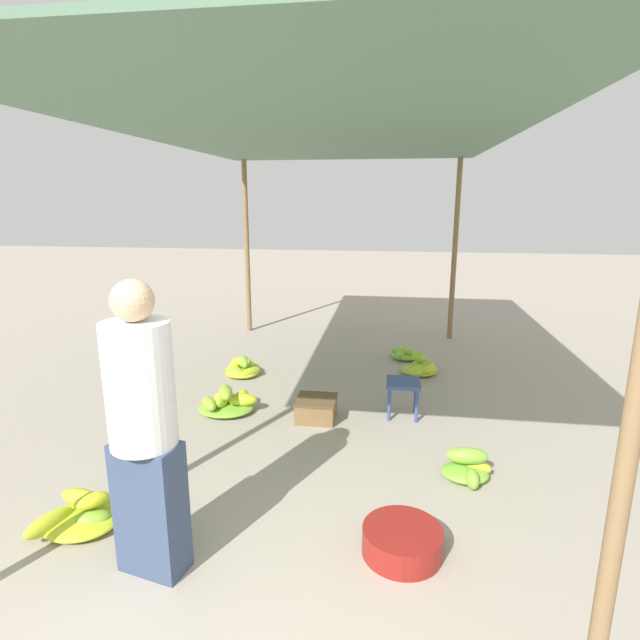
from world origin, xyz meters
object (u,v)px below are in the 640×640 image
Objects in this scene: stool at (403,388)px; crate_near at (316,409)px; vendor_foreground at (144,428)px; banana_pile_left_1 at (82,514)px; banana_pile_left_2 at (228,403)px; basin_black at (402,541)px; banana_pile_right_1 at (468,468)px; banana_pile_right_0 at (421,368)px; banana_pile_right_3 at (403,354)px; banana_pile_left_0 at (243,368)px.

crate_near is (-0.87, -0.20, -0.20)m from stool.
stool is (1.51, 2.43, -0.61)m from vendor_foreground.
banana_pile_left_1 is 1.99m from banana_pile_left_2.
vendor_foreground reaches higher than basin_black.
banana_pile_left_1 reaches higher than banana_pile_right_1.
stool is 2.10m from basin_black.
banana_pile_right_0 is at bearing 53.28° from crate_near.
banana_pile_left_2 reaches higher than banana_pile_right_3.
banana_pile_right_3 is 2.30m from crate_near.
banana_pile_left_0 is 3.04m from banana_pile_left_1.
stool is 0.85× the size of banana_pile_right_3.
banana_pile_right_1 is 1.20× the size of crate_near.
banana_pile_right_1 is at bearing -22.15° from banana_pile_left_2.
banana_pile_left_0 is 1.30× the size of crate_near.
stool is at bearing -24.70° from banana_pile_left_0.
vendor_foreground is 3.47m from banana_pile_left_0.
banana_pile_right_3 is 1.12× the size of crate_near.
banana_pile_right_1 is at bearing -83.79° from banana_pile_right_0.
banana_pile_left_1 is (-0.68, 0.30, -0.84)m from vendor_foreground.
stool is 0.60× the size of banana_pile_left_2.
stool is 0.58× the size of banana_pile_left_1.
banana_pile_right_0 is (2.44, 3.41, 0.01)m from banana_pile_left_1.
banana_pile_left_0 is at bearing 123.06° from basin_black.
stool is at bearing 5.42° from banana_pile_left_2.
banana_pile_left_0 is 1.58m from crate_near.
basin_black is at bearing 12.93° from vendor_foreground.
basin_black is 1.13× the size of banana_pile_right_3.
banana_pile_right_3 is at bearing 98.73° from banana_pile_right_1.
basin_black is 3.39m from banana_pile_right_0.
banana_pile_left_2 is at bearing 79.01° from banana_pile_left_1.
banana_pile_right_1 is (2.70, 1.01, 0.00)m from banana_pile_left_1.
banana_pile_left_1 is at bearing -159.56° from banana_pile_right_1.
banana_pile_right_0 is (2.23, 0.37, -0.01)m from banana_pile_left_0.
banana_pile_left_1 is at bearing -125.58° from banana_pile_right_0.
stool reaches higher than banana_pile_right_1.
banana_pile_left_0 is at bearing 98.01° from vendor_foreground.
banana_pile_left_2 reaches higher than banana_pile_left_0.
basin_black is at bearing -47.03° from banana_pile_left_2.
vendor_foreground is at bearing -115.33° from banana_pile_right_0.
banana_pile_left_1 is at bearing -135.92° from stool.
banana_pile_right_1 is at bearing 32.98° from vendor_foreground.
vendor_foreground reaches higher than banana_pile_right_0.
vendor_foreground is 3.70× the size of banana_pile_right_1.
banana_pile_left_0 reaches higher than banana_pile_right_1.
banana_pile_right_3 is at bearing 88.96° from basin_black.
banana_pile_left_1 is (-2.19, -2.13, -0.22)m from stool.
stool reaches higher than banana_pile_right_3.
banana_pile_left_0 is at bearing 140.82° from banana_pile_right_1.
basin_black is 0.97× the size of banana_pile_left_0.
stool is 0.73× the size of banana_pile_right_0.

